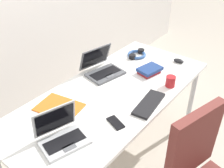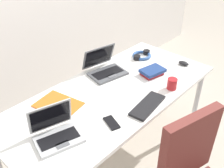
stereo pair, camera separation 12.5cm
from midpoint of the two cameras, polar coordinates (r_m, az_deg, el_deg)
name	(u,v)px [view 1 (the left image)]	position (r m, az deg, el deg)	size (l,w,h in m)	color
ground_plane	(112,158)	(2.52, -1.47, -15.80)	(12.00, 12.00, 0.00)	#B7AD9E
desk	(112,99)	(2.06, -1.74, -3.22)	(1.80, 0.80, 0.74)	white
laptop_center	(62,135)	(1.65, -13.00, -10.79)	(0.33, 0.29, 0.21)	#B7BABC
laptop_by_keyboard	(102,69)	(2.25, -3.71, 3.34)	(0.35, 0.33, 0.22)	#515459
external_keyboard	(149,104)	(1.90, 6.15, -4.30)	(0.33, 0.12, 0.02)	black
computer_mouse	(179,61)	(2.49, 12.83, 4.90)	(0.06, 0.10, 0.03)	black
cell_phone	(116,123)	(1.75, -1.28, -8.40)	(0.06, 0.14, 0.01)	black
headphones	(137,54)	(2.55, 3.99, 6.41)	(0.21, 0.18, 0.04)	#335999
book_stack	(149,70)	(2.27, 6.55, 2.94)	(0.22, 0.18, 0.05)	maroon
paper_folder_near_lamp	(59,107)	(1.92, -13.18, -4.93)	(0.23, 0.31, 0.01)	orange
coffee_mug	(171,81)	(2.11, 10.93, 0.56)	(0.11, 0.08, 0.09)	#B21E23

